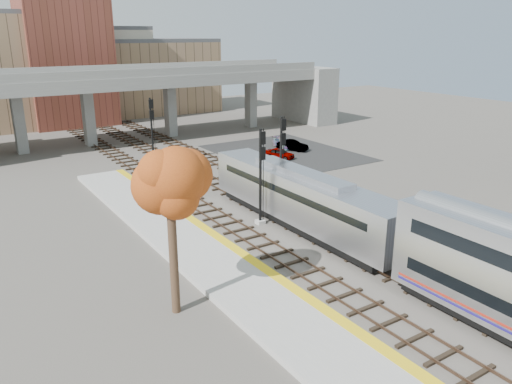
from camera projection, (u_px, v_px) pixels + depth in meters
ground at (374, 275)px, 29.39m from camera, size 160.00×160.00×0.00m
platform at (273, 307)px, 25.58m from camera, size 4.50×60.00×0.35m
yellow_strip at (302, 294)px, 26.51m from camera, size 0.70×60.00×0.01m
tracks at (268, 210)px, 39.83m from camera, size 10.70×95.00×0.25m
overpass at (155, 94)px, 66.10m from camera, size 54.00×12.00×9.50m
buildings_far at (82, 70)px, 80.80m from camera, size 43.00×21.00×20.60m
parking_lot at (285, 153)px, 59.01m from camera, size 14.00×18.00×0.04m
locomotive at (301, 198)px, 35.92m from camera, size 3.02×19.05×4.10m
signal_mast_near at (261, 178)px, 36.06m from camera, size 0.60×0.64×7.16m
signal_mast_mid at (281, 161)px, 40.69m from camera, size 0.60×0.64×7.23m
signal_mast_far at (152, 132)px, 52.70m from camera, size 0.60×0.64×7.17m
tree at (170, 187)px, 23.50m from camera, size 3.60×3.60×9.00m
car_a at (280, 153)px, 56.27m from camera, size 2.57×3.61×1.14m
car_b at (292, 145)px, 59.99m from camera, size 2.97×3.94×1.24m
car_c at (283, 143)px, 61.42m from camera, size 2.55×4.26×1.16m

